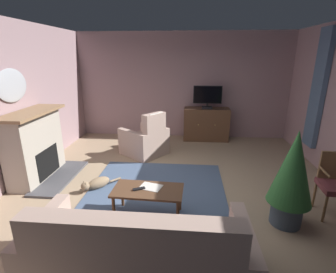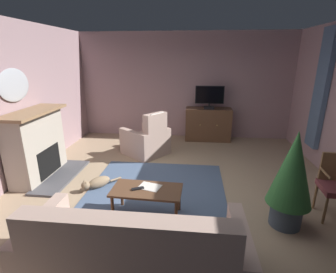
{
  "view_description": "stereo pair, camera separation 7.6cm",
  "coord_description": "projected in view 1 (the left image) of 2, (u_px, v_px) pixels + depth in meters",
  "views": [
    {
      "loc": [
        0.2,
        -3.74,
        2.19
      ],
      "look_at": [
        -0.14,
        0.2,
        0.92
      ],
      "focal_mm": 26.91,
      "sensor_mm": 36.0,
      "label": 1
    },
    {
      "loc": [
        0.27,
        -3.73,
        2.19
      ],
      "look_at": [
        -0.14,
        0.2,
        0.92
      ],
      "focal_mm": 26.91,
      "sensor_mm": 36.0,
      "label": 2
    }
  ],
  "objects": [
    {
      "name": "coffee_table",
      "position": [
        148.0,
        193.0,
        3.5
      ],
      "size": [
        0.99,
        0.53,
        0.43
      ],
      "color": "brown",
      "rests_on": "ground_plane"
    },
    {
      "name": "tv_remote",
      "position": [
        139.0,
        189.0,
        3.47
      ],
      "size": [
        0.18,
        0.12,
        0.02
      ],
      "primitive_type": "cube",
      "rotation": [
        0.0,
        0.0,
        3.58
      ],
      "color": "black",
      "rests_on": "coffee_table"
    },
    {
      "name": "curtain_panel_far",
      "position": [
        318.0,
        90.0,
        5.04
      ],
      "size": [
        0.1,
        0.44,
        2.36
      ],
      "primitive_type": "cube",
      "color": "slate"
    },
    {
      "name": "tv_cabinet",
      "position": [
        206.0,
        125.0,
        6.78
      ],
      "size": [
        1.19,
        0.49,
        0.87
      ],
      "color": "#402A1C",
      "rests_on": "ground_plane"
    },
    {
      "name": "rug_central",
      "position": [
        157.0,
        187.0,
        4.4
      ],
      "size": [
        2.31,
        1.99,
        0.01
      ],
      "primitive_type": "cube",
      "color": "slate",
      "rests_on": "ground_plane"
    },
    {
      "name": "armchair_in_far_corner",
      "position": [
        146.0,
        141.0,
        5.79
      ],
      "size": [
        1.2,
        1.19,
        1.03
      ],
      "color": "#BC9E8E",
      "rests_on": "ground_plane"
    },
    {
      "name": "wall_mirror_oval",
      "position": [
        12.0,
        85.0,
        4.25
      ],
      "size": [
        0.06,
        0.79,
        0.57
      ],
      "primitive_type": "ellipsoid",
      "color": "#B2B7BF"
    },
    {
      "name": "wall_back",
      "position": [
        182.0,
        86.0,
        6.86
      ],
      "size": [
        6.27,
        0.1,
        2.81
      ],
      "primitive_type": "cube",
      "color": "gray",
      "rests_on": "ground_plane"
    },
    {
      "name": "cat",
      "position": [
        97.0,
        183.0,
        4.33
      ],
      "size": [
        0.55,
        0.55,
        0.21
      ],
      "color": "#937A5B",
      "rests_on": "ground_plane"
    },
    {
      "name": "ground_plane",
      "position": [
        175.0,
        193.0,
        4.24
      ],
      "size": [
        6.27,
        6.94,
        0.04
      ],
      "primitive_type": "cube",
      "color": "tan"
    },
    {
      "name": "sofa_floral",
      "position": [
        139.0,
        256.0,
        2.47
      ],
      "size": [
        2.16,
        0.94,
        0.97
      ],
      "color": "#BC9E8E",
      "rests_on": "ground_plane"
    },
    {
      "name": "folded_newspaper",
      "position": [
        151.0,
        187.0,
        3.54
      ],
      "size": [
        0.35,
        0.29,
        0.01
      ],
      "primitive_type": "cube",
      "rotation": [
        0.0,
        0.0,
        -0.28
      ],
      "color": "silver",
      "rests_on": "coffee_table"
    },
    {
      "name": "potted_plant_small_fern_corner",
      "position": [
        292.0,
        174.0,
        3.24
      ],
      "size": [
        0.57,
        0.57,
        1.33
      ],
      "color": "#3D4C5B",
      "rests_on": "ground_plane"
    },
    {
      "name": "fireplace",
      "position": [
        36.0,
        147.0,
        4.57
      ],
      "size": [
        0.89,
        1.43,
        1.27
      ],
      "color": "#4C4C51",
      "rests_on": "ground_plane"
    },
    {
      "name": "television",
      "position": [
        208.0,
        97.0,
        6.49
      ],
      "size": [
        0.73,
        0.2,
        0.59
      ],
      "color": "black",
      "rests_on": "tv_cabinet"
    }
  ]
}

